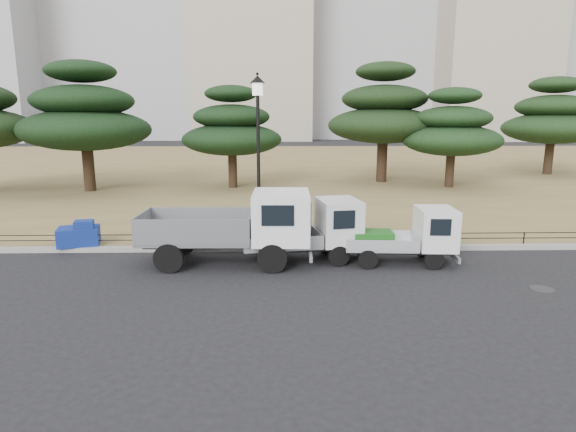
{
  "coord_description": "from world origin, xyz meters",
  "views": [
    {
      "loc": [
        -0.32,
        -12.83,
        4.36
      ],
      "look_at": [
        0.0,
        2.0,
        1.3
      ],
      "focal_mm": 30.0,
      "sensor_mm": 36.0,
      "label": 1
    }
  ],
  "objects_px": {
    "truck_large": "(237,224)",
    "truck_kei_front": "(310,231)",
    "truck_kei_rear": "(408,236)",
    "street_lamp": "(258,133)",
    "tarp_pile": "(79,235)"
  },
  "relations": [
    {
      "from": "truck_large",
      "to": "truck_kei_front",
      "type": "relative_size",
      "value": 1.34
    },
    {
      "from": "truck_kei_rear",
      "to": "street_lamp",
      "type": "relative_size",
      "value": 0.6
    },
    {
      "from": "truck_kei_front",
      "to": "truck_large",
      "type": "bearing_deg",
      "value": 176.21
    },
    {
      "from": "street_lamp",
      "to": "tarp_pile",
      "type": "height_order",
      "value": "street_lamp"
    },
    {
      "from": "truck_large",
      "to": "tarp_pile",
      "type": "height_order",
      "value": "truck_large"
    },
    {
      "from": "truck_kei_front",
      "to": "truck_kei_rear",
      "type": "bearing_deg",
      "value": -14.98
    },
    {
      "from": "truck_large",
      "to": "truck_kei_rear",
      "type": "relative_size",
      "value": 1.53
    },
    {
      "from": "truck_kei_rear",
      "to": "tarp_pile",
      "type": "xyz_separation_m",
      "value": [
        -10.57,
        1.78,
        -0.35
      ]
    },
    {
      "from": "truck_kei_front",
      "to": "street_lamp",
      "type": "height_order",
      "value": "street_lamp"
    },
    {
      "from": "truck_large",
      "to": "tarp_pile",
      "type": "xyz_separation_m",
      "value": [
        -5.41,
        1.69,
        -0.72
      ]
    },
    {
      "from": "truck_kei_rear",
      "to": "tarp_pile",
      "type": "relative_size",
      "value": 2.23
    },
    {
      "from": "truck_large",
      "to": "truck_kei_front",
      "type": "bearing_deg",
      "value": 6.54
    },
    {
      "from": "truck_kei_front",
      "to": "street_lamp",
      "type": "bearing_deg",
      "value": 128.9
    },
    {
      "from": "truck_kei_front",
      "to": "street_lamp",
      "type": "xyz_separation_m",
      "value": [
        -1.62,
        1.46,
        2.92
      ]
    },
    {
      "from": "truck_large",
      "to": "street_lamp",
      "type": "height_order",
      "value": "street_lamp"
    }
  ]
}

